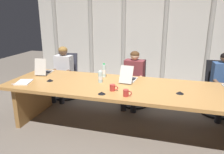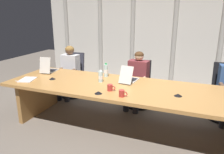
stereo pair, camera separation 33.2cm
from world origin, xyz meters
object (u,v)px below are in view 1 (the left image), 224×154
object	(u,v)px
spiral_notepad	(24,82)
office_chair_left_end	(67,81)
water_bottle_primary	(104,71)
coffee_mug_near	(126,93)
person_left_mid	(133,76)
person_center	(224,82)
water_bottle_secondary	(100,77)
conference_mic_right_side	(50,80)
laptop_left_mid	(129,78)
office_chair_left_mid	(135,88)
office_chair_center	(217,94)
person_left_end	(62,70)
coffee_mug_far	(113,88)
laptop_left_end	(44,71)
conference_mic_left_side	(102,93)
conference_mic_middle	(180,93)

from	to	relation	value
spiral_notepad	office_chair_left_end	bearing A→B (deg)	72.36
water_bottle_primary	coffee_mug_near	size ratio (longest dim) A/B	2.04
person_left_mid	person_center	size ratio (longest dim) A/B	0.96
coffee_mug_near	water_bottle_secondary	bearing A→B (deg)	137.79
office_chair_left_end	spiral_notepad	size ratio (longest dim) A/B	2.74
conference_mic_right_side	spiral_notepad	world-z (taller)	conference_mic_right_side
laptop_left_mid	person_left_mid	size ratio (longest dim) A/B	0.40
office_chair_left_mid	office_chair_center	world-z (taller)	office_chair_center
office_chair_center	person_left_end	world-z (taller)	person_left_end
water_bottle_primary	person_left_mid	bearing A→B (deg)	50.90
person_left_mid	coffee_mug_far	world-z (taller)	person_left_mid
office_chair_center	coffee_mug_far	bearing A→B (deg)	-55.99
office_chair_left_end	spiral_notepad	xyz separation A→B (m)	(-0.04, -1.38, 0.39)
laptop_left_end	conference_mic_left_side	xyz separation A→B (m)	(1.39, -0.71, -0.04)
laptop_left_end	water_bottle_primary	world-z (taller)	laptop_left_end
coffee_mug_near	spiral_notepad	bearing A→B (deg)	175.75
person_left_mid	office_chair_left_mid	bearing A→B (deg)	179.22
laptop_left_mid	office_chair_left_end	bearing A→B (deg)	68.48
laptop_left_mid	water_bottle_primary	bearing A→B (deg)	81.57
person_left_mid	water_bottle_secondary	xyz separation A→B (m)	(-0.39, -0.86, 0.19)
office_chair_left_end	person_center	world-z (taller)	person_center
laptop_left_end	water_bottle_primary	xyz separation A→B (m)	(1.15, 0.12, 0.05)
office_chair_left_mid	person_center	xyz separation A→B (m)	(1.63, -0.16, 0.32)
person_left_mid	conference_mic_middle	bearing A→B (deg)	44.94
person_left_end	spiral_notepad	xyz separation A→B (m)	(-0.04, -1.22, 0.09)
office_chair_left_mid	water_bottle_secondary	xyz separation A→B (m)	(-0.41, -1.01, 0.49)
person_left_mid	water_bottle_secondary	distance (m)	0.96
person_center	coffee_mug_near	world-z (taller)	person_center
person_center	water_bottle_primary	xyz separation A→B (m)	(-2.08, -0.54, 0.19)
conference_mic_left_side	conference_mic_middle	xyz separation A→B (m)	(1.07, 0.32, 0.00)
office_chair_center	conference_mic_middle	size ratio (longest dim) A/B	8.93
laptop_left_mid	coffee_mug_near	xyz separation A→B (m)	(0.11, -0.70, -0.01)
office_chair_left_end	coffee_mug_near	xyz separation A→B (m)	(1.72, -1.51, 0.43)
coffee_mug_near	person_center	bearing A→B (deg)	42.15
office_chair_left_mid	coffee_mug_far	xyz separation A→B (m)	(-0.10, -1.35, 0.44)
water_bottle_primary	conference_mic_middle	bearing A→B (deg)	-21.31
person_left_mid	water_bottle_secondary	size ratio (longest dim) A/B	5.47
conference_mic_right_side	coffee_mug_far	bearing A→B (deg)	-8.16
person_center	conference_mic_middle	bearing A→B (deg)	-42.55
office_chair_left_mid	office_chair_center	distance (m)	1.59
laptop_left_end	spiral_notepad	size ratio (longest dim) A/B	1.19
laptop_left_end	person_left_mid	world-z (taller)	person_left_mid
coffee_mug_near	conference_mic_right_side	xyz separation A→B (m)	(-1.39, 0.33, -0.03)
laptop_left_end	office_chair_left_mid	size ratio (longest dim) A/B	0.46
conference_mic_middle	coffee_mug_far	bearing A→B (deg)	-171.47
water_bottle_secondary	laptop_left_mid	bearing A→B (deg)	25.09
coffee_mug_near	conference_mic_right_side	distance (m)	1.43
laptop_left_mid	water_bottle_secondary	world-z (taller)	laptop_left_mid
office_chair_left_mid	person_center	world-z (taller)	person_center
office_chair_left_end	person_left_end	xyz separation A→B (m)	(-0.00, -0.16, 0.30)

